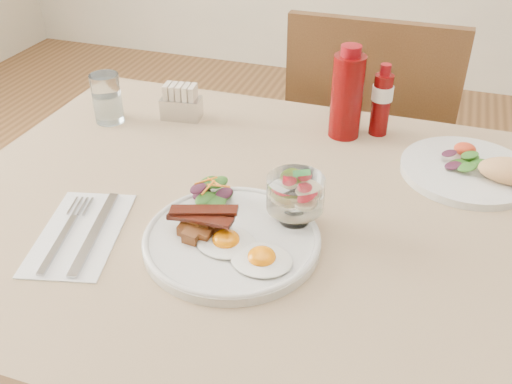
{
  "coord_description": "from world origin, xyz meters",
  "views": [
    {
      "loc": [
        0.15,
        -0.76,
        1.32
      ],
      "look_at": [
        -0.09,
        -0.05,
        0.82
      ],
      "focal_mm": 40.0,
      "sensor_mm": 36.0,
      "label": 1
    }
  ],
  "objects_px": {
    "sugar_caddy": "(181,104)",
    "main_plate": "(232,240)",
    "hot_sauce_bottle": "(381,101)",
    "table": "(314,260)",
    "water_glass": "(107,101)",
    "second_plate": "(478,170)",
    "ketchup_bottle": "(347,95)",
    "chair_far": "(367,152)",
    "fruit_cup": "(295,194)"
  },
  "relations": [
    {
      "from": "second_plate",
      "to": "water_glass",
      "type": "relative_size",
      "value": 2.41
    },
    {
      "from": "main_plate",
      "to": "water_glass",
      "type": "relative_size",
      "value": 2.6
    },
    {
      "from": "table",
      "to": "second_plate",
      "type": "bearing_deg",
      "value": 42.06
    },
    {
      "from": "chair_far",
      "to": "hot_sauce_bottle",
      "type": "relative_size",
      "value": 6.06
    },
    {
      "from": "ketchup_bottle",
      "to": "hot_sauce_bottle",
      "type": "bearing_deg",
      "value": 24.5
    },
    {
      "from": "chair_far",
      "to": "ketchup_bottle",
      "type": "bearing_deg",
      "value": -93.14
    },
    {
      "from": "ketchup_bottle",
      "to": "sugar_caddy",
      "type": "xyz_separation_m",
      "value": [
        -0.36,
        -0.04,
        -0.06
      ]
    },
    {
      "from": "table",
      "to": "main_plate",
      "type": "bearing_deg",
      "value": -136.77
    },
    {
      "from": "fruit_cup",
      "to": "water_glass",
      "type": "xyz_separation_m",
      "value": [
        -0.49,
        0.25,
        -0.02
      ]
    },
    {
      "from": "second_plate",
      "to": "hot_sauce_bottle",
      "type": "height_order",
      "value": "hot_sauce_bottle"
    },
    {
      "from": "fruit_cup",
      "to": "ketchup_bottle",
      "type": "relative_size",
      "value": 0.48
    },
    {
      "from": "main_plate",
      "to": "water_glass",
      "type": "distance_m",
      "value": 0.52
    },
    {
      "from": "fruit_cup",
      "to": "hot_sauce_bottle",
      "type": "relative_size",
      "value": 0.61
    },
    {
      "from": "chair_far",
      "to": "water_glass",
      "type": "relative_size",
      "value": 8.65
    },
    {
      "from": "table",
      "to": "main_plate",
      "type": "distance_m",
      "value": 0.18
    },
    {
      "from": "chair_far",
      "to": "sugar_caddy",
      "type": "relative_size",
      "value": 10.13
    },
    {
      "from": "second_plate",
      "to": "hot_sauce_bottle",
      "type": "relative_size",
      "value": 1.69
    },
    {
      "from": "main_plate",
      "to": "ketchup_bottle",
      "type": "xyz_separation_m",
      "value": [
        0.09,
        0.42,
        0.08
      ]
    },
    {
      "from": "main_plate",
      "to": "table",
      "type": "bearing_deg",
      "value": 43.23
    },
    {
      "from": "ketchup_bottle",
      "to": "sugar_caddy",
      "type": "bearing_deg",
      "value": -174.3
    },
    {
      "from": "table",
      "to": "ketchup_bottle",
      "type": "xyz_separation_m",
      "value": [
        -0.02,
        0.31,
        0.18
      ]
    },
    {
      "from": "second_plate",
      "to": "fruit_cup",
      "type": "bearing_deg",
      "value": -137.43
    },
    {
      "from": "fruit_cup",
      "to": "water_glass",
      "type": "distance_m",
      "value": 0.55
    },
    {
      "from": "fruit_cup",
      "to": "water_glass",
      "type": "height_order",
      "value": "fruit_cup"
    },
    {
      "from": "hot_sauce_bottle",
      "to": "sugar_caddy",
      "type": "distance_m",
      "value": 0.43
    },
    {
      "from": "ketchup_bottle",
      "to": "water_glass",
      "type": "bearing_deg",
      "value": -168.9
    },
    {
      "from": "table",
      "to": "hot_sauce_bottle",
      "type": "xyz_separation_m",
      "value": [
        0.05,
        0.35,
        0.16
      ]
    },
    {
      "from": "sugar_caddy",
      "to": "hot_sauce_bottle",
      "type": "bearing_deg",
      "value": 1.27
    },
    {
      "from": "fruit_cup",
      "to": "chair_far",
      "type": "bearing_deg",
      "value": 87.38
    },
    {
      "from": "fruit_cup",
      "to": "water_glass",
      "type": "bearing_deg",
      "value": 153.07
    },
    {
      "from": "chair_far",
      "to": "main_plate",
      "type": "xyz_separation_m",
      "value": [
        -0.11,
        -0.77,
        0.24
      ]
    },
    {
      "from": "table",
      "to": "water_glass",
      "type": "relative_size",
      "value": 12.36
    },
    {
      "from": "fruit_cup",
      "to": "hot_sauce_bottle",
      "type": "distance_m",
      "value": 0.39
    },
    {
      "from": "table",
      "to": "second_plate",
      "type": "relative_size",
      "value": 5.13
    },
    {
      "from": "ketchup_bottle",
      "to": "water_glass",
      "type": "xyz_separation_m",
      "value": [
        -0.5,
        -0.1,
        -0.04
      ]
    },
    {
      "from": "sugar_caddy",
      "to": "main_plate",
      "type": "bearing_deg",
      "value": -63.22
    },
    {
      "from": "sugar_caddy",
      "to": "water_glass",
      "type": "xyz_separation_m",
      "value": [
        -0.15,
        -0.06,
        0.01
      ]
    },
    {
      "from": "table",
      "to": "chair_far",
      "type": "relative_size",
      "value": 1.43
    },
    {
      "from": "second_plate",
      "to": "water_glass",
      "type": "distance_m",
      "value": 0.77
    },
    {
      "from": "second_plate",
      "to": "ketchup_bottle",
      "type": "height_order",
      "value": "ketchup_bottle"
    },
    {
      "from": "table",
      "to": "water_glass",
      "type": "bearing_deg",
      "value": 157.56
    },
    {
      "from": "chair_far",
      "to": "hot_sauce_bottle",
      "type": "xyz_separation_m",
      "value": [
        0.05,
        -0.32,
        0.3
      ]
    },
    {
      "from": "table",
      "to": "hot_sauce_bottle",
      "type": "bearing_deg",
      "value": 82.04
    },
    {
      "from": "hot_sauce_bottle",
      "to": "water_glass",
      "type": "bearing_deg",
      "value": -167.22
    },
    {
      "from": "hot_sauce_bottle",
      "to": "sugar_caddy",
      "type": "relative_size",
      "value": 1.67
    },
    {
      "from": "main_plate",
      "to": "ketchup_bottle",
      "type": "height_order",
      "value": "ketchup_bottle"
    },
    {
      "from": "main_plate",
      "to": "sugar_caddy",
      "type": "relative_size",
      "value": 3.05
    },
    {
      "from": "main_plate",
      "to": "sugar_caddy",
      "type": "distance_m",
      "value": 0.47
    },
    {
      "from": "chair_far",
      "to": "main_plate",
      "type": "height_order",
      "value": "chair_far"
    },
    {
      "from": "main_plate",
      "to": "ketchup_bottle",
      "type": "distance_m",
      "value": 0.44
    }
  ]
}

